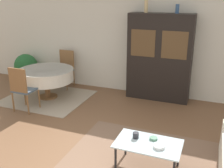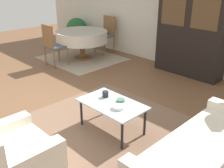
% 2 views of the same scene
% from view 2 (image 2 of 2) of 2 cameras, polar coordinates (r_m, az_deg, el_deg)
% --- Properties ---
extents(ground_plane, '(14.00, 14.00, 0.00)m').
position_cam_2_polar(ground_plane, '(4.57, -14.36, -6.18)').
color(ground_plane, brown).
extents(wall_back, '(10.00, 0.06, 2.70)m').
position_cam_2_polar(wall_back, '(6.61, 13.27, 15.33)').
color(wall_back, beige).
rests_on(wall_back, ground_plane).
extents(area_rug, '(2.50, 2.35, 0.01)m').
position_cam_2_polar(area_rug, '(4.04, -0.89, -9.45)').
color(area_rug, brown).
rests_on(area_rug, ground_plane).
extents(dining_rug, '(2.02, 1.78, 0.01)m').
position_cam_2_polar(dining_rug, '(7.28, -6.55, 5.58)').
color(dining_rug, gray).
rests_on(dining_rug, ground_plane).
extents(couch, '(0.83, 1.93, 0.85)m').
position_cam_2_polar(couch, '(3.16, 20.48, -14.92)').
color(couch, silver).
rests_on(couch, ground_plane).
extents(armchair, '(0.90, 0.82, 0.82)m').
position_cam_2_polar(armchair, '(3.17, -21.63, -15.04)').
color(armchair, silver).
rests_on(armchair, ground_plane).
extents(coffee_table, '(0.97, 0.59, 0.44)m').
position_cam_2_polar(coffee_table, '(3.79, -0.00, -4.77)').
color(coffee_table, black).
rests_on(coffee_table, area_rug).
extents(display_cabinet, '(1.54, 0.44, 2.11)m').
position_cam_2_polar(display_cabinet, '(6.09, 16.99, 11.54)').
color(display_cabinet, black).
rests_on(display_cabinet, ground_plane).
extents(dining_table, '(1.37, 1.37, 0.75)m').
position_cam_2_polar(dining_table, '(7.13, -6.62, 10.23)').
color(dining_table, brown).
rests_on(dining_table, dining_rug).
extents(dining_chair_near, '(0.44, 0.44, 1.03)m').
position_cam_2_polar(dining_chair_near, '(6.63, -12.85, 8.66)').
color(dining_chair_near, brown).
rests_on(dining_chair_near, dining_rug).
extents(dining_chair_far, '(0.44, 0.44, 1.03)m').
position_cam_2_polar(dining_chair_far, '(7.72, -1.21, 11.20)').
color(dining_chair_far, brown).
rests_on(dining_chair_far, dining_rug).
extents(cup, '(0.09, 0.09, 0.09)m').
position_cam_2_polar(cup, '(3.93, -1.45, -2.21)').
color(cup, '#232328').
rests_on(cup, coffee_table).
extents(bowl, '(0.17, 0.17, 0.04)m').
position_cam_2_polar(bowl, '(3.61, 1.29, -5.07)').
color(bowl, white).
rests_on(bowl, coffee_table).
extents(bowl_small, '(0.12, 0.12, 0.03)m').
position_cam_2_polar(bowl_small, '(3.81, 1.91, -3.54)').
color(bowl_small, '#4C7A60').
rests_on(bowl_small, coffee_table).
extents(potted_plant, '(0.67, 0.67, 0.86)m').
position_cam_2_polar(potted_plant, '(8.65, -7.67, 11.76)').
color(potted_plant, beige).
rests_on(potted_plant, ground_plane).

